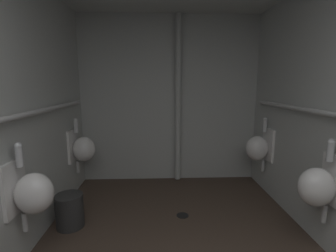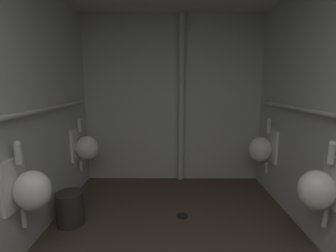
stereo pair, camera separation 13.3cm
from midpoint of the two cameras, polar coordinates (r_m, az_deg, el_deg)
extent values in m
cube|color=#B7BAB7|center=(2.31, -32.94, 1.97)|extent=(0.06, 3.80, 2.52)
cube|color=#B7BAB7|center=(3.79, 2.09, 6.05)|extent=(2.82, 0.06, 2.52)
ellipsoid|color=white|center=(2.35, -27.54, -13.22)|extent=(0.30, 0.26, 0.34)
cube|color=white|center=(2.41, -30.96, -11.70)|extent=(0.03, 0.30, 0.44)
cylinder|color=silver|center=(2.30, -30.15, -5.79)|extent=(0.06, 0.06, 0.16)
sphere|color=silver|center=(2.28, -30.34, -3.73)|extent=(0.06, 0.06, 0.06)
cylinder|color=#B2B2B2|center=(2.50, -29.19, -18.27)|extent=(0.04, 0.04, 0.16)
ellipsoid|color=white|center=(3.53, -17.30, -4.94)|extent=(0.30, 0.26, 0.34)
cube|color=white|center=(3.57, -19.72, -4.09)|extent=(0.03, 0.30, 0.44)
cylinder|color=silver|center=(3.50, -18.97, 0.02)|extent=(0.06, 0.06, 0.16)
sphere|color=silver|center=(3.48, -19.05, 1.40)|extent=(0.06, 0.06, 0.06)
cylinder|color=#B2B2B2|center=(3.63, -18.62, -8.71)|extent=(0.04, 0.04, 0.16)
ellipsoid|color=white|center=(2.47, 32.61, -12.51)|extent=(0.30, 0.26, 0.34)
cube|color=white|center=(2.54, 35.73, -11.04)|extent=(0.03, 0.30, 0.44)
cylinder|color=silver|center=(2.43, 35.10, -5.44)|extent=(0.06, 0.06, 0.16)
sphere|color=silver|center=(2.41, 35.30, -3.49)|extent=(0.06, 0.06, 0.06)
cylinder|color=#B2B2B2|center=(2.63, 34.02, -17.33)|extent=(0.04, 0.04, 0.16)
ellipsoid|color=white|center=(3.56, 21.73, -5.09)|extent=(0.30, 0.26, 0.34)
cube|color=white|center=(3.61, 24.09, -4.24)|extent=(0.03, 0.30, 0.44)
cylinder|color=silver|center=(3.53, 23.42, -0.17)|extent=(0.06, 0.06, 0.16)
sphere|color=silver|center=(3.52, 23.51, 1.19)|extent=(0.06, 0.06, 0.06)
cylinder|color=#B2B2B2|center=(3.66, 22.95, -8.83)|extent=(0.04, 0.04, 0.16)
cylinder|color=#B2B2B2|center=(2.30, -30.51, 2.03)|extent=(0.05, 2.99, 0.05)
sphere|color=#B2B2B2|center=(3.65, -18.50, 5.32)|extent=(0.06, 0.06, 0.06)
sphere|color=#B2B2B2|center=(3.68, 22.83, 5.09)|extent=(0.06, 0.06, 0.06)
cylinder|color=#B7BAB7|center=(3.69, 4.15, 5.92)|extent=(0.09, 0.09, 2.47)
cylinder|color=black|center=(3.02, 4.66, -20.14)|extent=(0.14, 0.14, 0.01)
cylinder|color=#2D2D2D|center=(2.97, -20.62, -17.54)|extent=(0.29, 0.29, 0.36)
camera|label=1|loc=(0.07, -89.55, 0.08)|focal=26.12mm
camera|label=2|loc=(0.07, 90.45, -0.08)|focal=26.12mm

